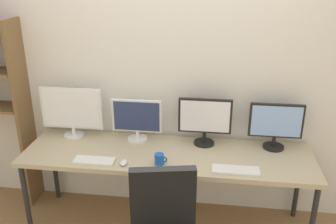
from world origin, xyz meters
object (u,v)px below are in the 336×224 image
(keyboard_right, at_px, (236,170))
(computer_mouse, at_px, (124,163))
(monitor_center_left, at_px, (137,119))
(coffee_mug, at_px, (160,159))
(monitor_center_right, at_px, (205,119))
(monitor_far_left, at_px, (72,111))
(desk, at_px, (167,158))
(monitor_far_right, at_px, (276,124))
(keyboard_left, at_px, (94,161))

(keyboard_right, bearing_deg, computer_mouse, -179.52)
(monitor_center_left, height_order, coffee_mug, monitor_center_left)
(monitor_center_left, relative_size, monitor_center_right, 0.97)
(monitor_center_right, distance_m, keyboard_right, 0.56)
(monitor_far_left, relative_size, computer_mouse, 5.84)
(keyboard_right, xyz_separation_m, computer_mouse, (-0.88, -0.01, 0.01))
(monitor_center_right, relative_size, coffee_mug, 4.32)
(computer_mouse, distance_m, coffee_mug, 0.29)
(keyboard_right, distance_m, coffee_mug, 0.60)
(desk, distance_m, monitor_far_right, 0.96)
(monitor_center_right, xyz_separation_m, keyboard_left, (-0.86, -0.44, -0.22))
(desk, relative_size, monitor_far_left, 4.33)
(coffee_mug, bearing_deg, keyboard_right, -3.05)
(monitor_far_right, bearing_deg, computer_mouse, -159.62)
(monitor_far_right, xyz_separation_m, computer_mouse, (-1.21, -0.45, -0.21))
(desk, xyz_separation_m, monitor_far_right, (0.89, 0.21, 0.27))
(monitor_far_left, height_order, monitor_center_right, monitor_far_left)
(monitor_center_left, height_order, keyboard_left, monitor_center_left)
(monitor_far_right, height_order, coffee_mug, monitor_far_right)
(keyboard_right, height_order, coffee_mug, coffee_mug)
(desk, bearing_deg, monitor_far_left, 166.65)
(desk, relative_size, computer_mouse, 25.31)
(computer_mouse, xyz_separation_m, coffee_mug, (0.28, 0.04, 0.03))
(coffee_mug, bearing_deg, monitor_far_right, 23.84)
(monitor_center_right, distance_m, monitor_far_right, 0.60)
(monitor_center_right, relative_size, keyboard_right, 1.26)
(keyboard_left, bearing_deg, coffee_mug, 3.45)
(monitor_far_right, distance_m, coffee_mug, 1.03)
(computer_mouse, bearing_deg, monitor_far_left, 142.21)
(monitor_far_left, height_order, keyboard_left, monitor_far_left)
(monitor_center_left, distance_m, coffee_mug, 0.51)
(monitor_center_left, height_order, keyboard_right, monitor_center_left)
(desk, height_order, monitor_center_right, monitor_center_right)
(desk, relative_size, keyboard_right, 6.70)
(monitor_far_left, relative_size, monitor_far_right, 1.25)
(monitor_center_left, relative_size, coffee_mug, 4.17)
(monitor_center_right, xyz_separation_m, monitor_far_right, (0.60, -0.00, -0.01))
(monitor_center_right, bearing_deg, computer_mouse, -143.76)
(monitor_far_left, relative_size, keyboard_right, 1.55)
(monitor_center_left, bearing_deg, monitor_far_right, 0.00)
(monitor_center_right, xyz_separation_m, keyboard_right, (0.26, -0.44, -0.22))
(monitor_center_left, xyz_separation_m, monitor_center_right, (0.60, 0.00, 0.03))
(monitor_far_right, relative_size, coffee_mug, 4.22)
(monitor_center_left, bearing_deg, desk, -35.43)
(keyboard_right, bearing_deg, coffee_mug, 176.95)
(monitor_center_left, xyz_separation_m, computer_mouse, (-0.02, -0.45, -0.19))
(desk, height_order, monitor_far_right, monitor_far_right)
(monitor_far_right, bearing_deg, coffee_mug, -156.16)
(computer_mouse, bearing_deg, monitor_center_left, 87.87)
(monitor_center_right, distance_m, coffee_mug, 0.56)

